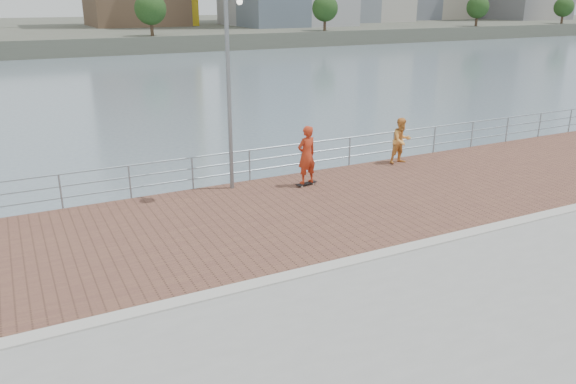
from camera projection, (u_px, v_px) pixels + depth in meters
name	position (u px, v px, depth m)	size (l,w,h in m)	color
water	(324.00, 340.00, 13.97)	(400.00, 400.00, 0.00)	slate
brick_lane	(263.00, 218.00, 16.34)	(40.00, 6.80, 0.02)	brown
curb	(326.00, 267.00, 13.30)	(40.00, 0.40, 0.06)	#B7B5AD
far_shore	(27.00, 31.00, 116.79)	(320.00, 95.00, 2.50)	#4C5142
guardrail	(221.00, 166.00, 18.98)	(39.06, 0.06, 1.13)	#8C9EA8
street_lamp	(233.00, 45.00, 16.89)	(0.49, 1.41, 6.66)	gray
skateboard	(306.00, 183.00, 19.08)	(0.79, 0.32, 0.09)	black
skateboarder	(307.00, 155.00, 18.75)	(0.72, 0.47, 1.98)	#BA3318
bystander	(401.00, 141.00, 21.40)	(0.86, 0.67, 1.76)	#EF9F46
shoreline_trees	(131.00, 9.00, 81.95)	(169.68, 5.21, 6.94)	#473323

